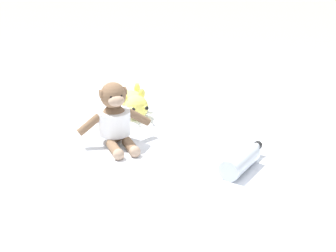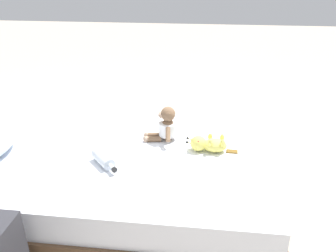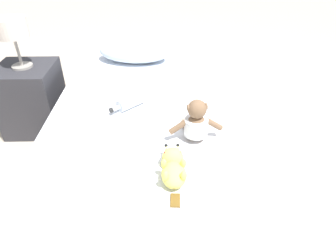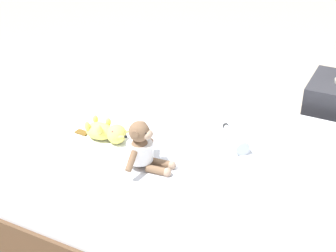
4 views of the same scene
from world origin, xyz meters
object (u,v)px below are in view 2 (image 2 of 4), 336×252
bed (108,178)px  plush_yellow_creature (208,144)px  plush_monkey (166,126)px  glass_bottle (103,159)px

bed → plush_yellow_creature: bearing=-83.2°
plush_monkey → plush_yellow_creature: (-0.12, -0.28, -0.05)m
glass_bottle → plush_monkey: bearing=-41.5°
plush_yellow_creature → bed: bearing=96.8°
plush_yellow_creature → glass_bottle: bearing=111.9°
bed → plush_monkey: size_ratio=7.26×
plush_monkey → plush_yellow_creature: bearing=-114.2°
bed → glass_bottle: 0.29m
plush_monkey → plush_yellow_creature: 0.31m
plush_monkey → glass_bottle: size_ratio=1.35×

